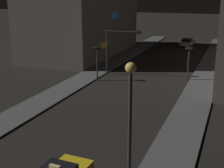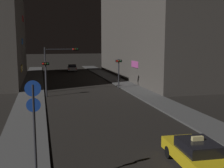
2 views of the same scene
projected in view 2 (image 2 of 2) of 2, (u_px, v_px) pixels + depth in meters
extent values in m
cube|color=#4C4C4C|center=(32.00, 93.00, 33.37)|extent=(2.92, 70.86, 0.13)
cube|color=#4C4C4C|center=(133.00, 88.00, 36.51)|extent=(2.92, 70.86, 0.13)
cube|color=yellow|center=(22.00, 68.00, 39.26)|extent=(0.08, 2.80, 0.90)
cube|color=#337FE5|center=(22.00, 41.00, 42.99)|extent=(0.08, 2.80, 0.90)
cube|color=red|center=(23.00, 19.00, 46.72)|extent=(0.08, 2.80, 0.90)
cube|color=#514C47|center=(147.00, 30.00, 46.13)|extent=(8.64, 32.18, 16.27)
cube|color=#D859B2|center=(135.00, 64.00, 39.67)|extent=(0.08, 2.80, 0.90)
cube|color=yellow|center=(196.00, 156.00, 13.39)|extent=(2.06, 4.50, 0.60)
cube|color=black|center=(198.00, 146.00, 13.11)|extent=(1.70, 2.07, 0.50)
cylinder|color=black|center=(169.00, 152.00, 14.60)|extent=(0.26, 0.65, 0.64)
cylinder|color=black|center=(197.00, 150.00, 14.91)|extent=(0.26, 0.65, 0.64)
cube|color=#F4E08C|center=(197.00, 138.00, 13.16)|extent=(0.57, 0.21, 0.20)
cube|color=#B7B7BC|center=(72.00, 68.00, 58.50)|extent=(2.16, 4.53, 0.60)
cube|color=black|center=(72.00, 66.00, 58.22)|extent=(1.74, 2.11, 0.50)
cube|color=red|center=(69.00, 69.00, 56.19)|extent=(0.24, 0.08, 0.16)
cube|color=red|center=(76.00, 69.00, 56.44)|extent=(0.24, 0.08, 0.16)
cylinder|color=black|center=(68.00, 69.00, 59.74)|extent=(0.27, 0.66, 0.64)
cylinder|color=black|center=(76.00, 69.00, 60.00)|extent=(0.27, 0.66, 0.64)
cylinder|color=black|center=(68.00, 70.00, 57.08)|extent=(0.27, 0.66, 0.64)
cylinder|color=black|center=(76.00, 70.00, 57.34)|extent=(0.27, 0.66, 0.64)
cylinder|color=#2D2D33|center=(45.00, 70.00, 33.48)|extent=(0.16, 0.16, 5.44)
cylinder|color=#2D2D33|center=(60.00, 49.00, 33.57)|extent=(3.64, 0.10, 0.10)
cube|color=black|center=(75.00, 49.00, 34.01)|extent=(0.80, 0.28, 0.32)
sphere|color=red|center=(73.00, 49.00, 33.78)|extent=(0.20, 0.20, 0.20)
sphere|color=#3F2D0C|center=(75.00, 49.00, 33.85)|extent=(0.20, 0.20, 0.20)
sphere|color=#0C3319|center=(77.00, 49.00, 33.91)|extent=(0.20, 0.20, 0.20)
cylinder|color=#2D2D33|center=(46.00, 79.00, 30.86)|extent=(0.16, 0.16, 3.96)
cube|color=black|center=(46.00, 64.00, 30.60)|extent=(0.80, 0.28, 0.32)
sphere|color=red|center=(43.00, 64.00, 30.37)|extent=(0.20, 0.20, 0.20)
sphere|color=#3F2D0C|center=(46.00, 64.00, 30.43)|extent=(0.20, 0.20, 0.20)
sphere|color=#0C3319|center=(48.00, 64.00, 30.50)|extent=(0.20, 0.20, 0.20)
cylinder|color=#2D2D33|center=(119.00, 74.00, 36.49)|extent=(0.16, 0.16, 3.87)
cube|color=black|center=(119.00, 61.00, 36.24)|extent=(0.80, 0.28, 0.32)
sphere|color=red|center=(117.00, 61.00, 36.02)|extent=(0.20, 0.20, 0.20)
sphere|color=#3F2D0C|center=(119.00, 61.00, 36.08)|extent=(0.20, 0.20, 0.20)
sphere|color=#0C3319|center=(121.00, 61.00, 36.14)|extent=(0.20, 0.20, 0.20)
cylinder|color=#2D2D33|center=(35.00, 139.00, 10.85)|extent=(0.10, 0.10, 4.31)
cylinder|color=blue|center=(33.00, 88.00, 10.54)|extent=(0.61, 0.03, 0.61)
cylinder|color=blue|center=(33.00, 105.00, 10.63)|extent=(0.54, 0.03, 0.54)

